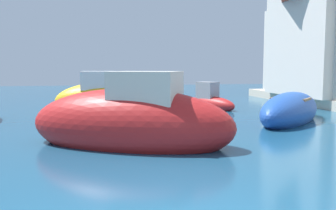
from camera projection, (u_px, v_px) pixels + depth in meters
name	position (u px, v px, depth m)	size (l,w,h in m)	color
moored_boat_1	(290.00, 111.00, 14.54)	(4.90, 5.03, 1.49)	#1E479E
moored_boat_2	(131.00, 122.00, 10.09)	(6.11, 4.46, 2.46)	#B21E1E
moored_boat_6	(107.00, 99.00, 17.72)	(5.10, 2.47, 2.34)	gold
moored_boat_7	(210.00, 102.00, 18.98)	(2.29, 3.21, 1.56)	#B21E1E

